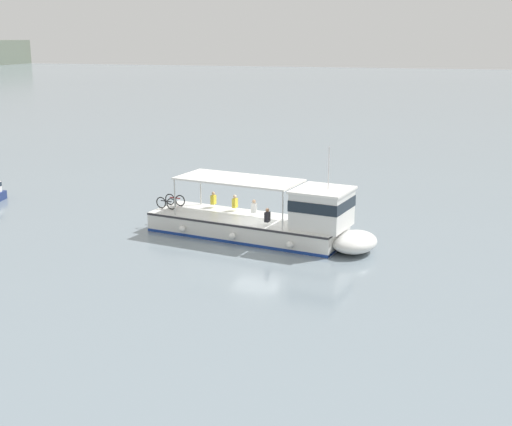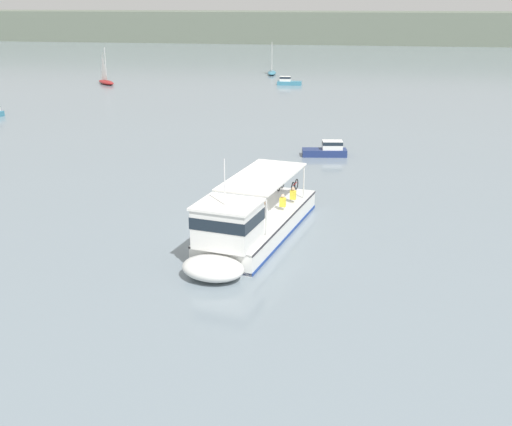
{
  "view_description": "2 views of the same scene",
  "coord_description": "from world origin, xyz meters",
  "px_view_note": "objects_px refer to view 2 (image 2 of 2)",
  "views": [
    {
      "loc": [
        -33.6,
        -9.76,
        10.72
      ],
      "look_at": [
        0.59,
        0.23,
        1.4
      ],
      "focal_mm": 47.97,
      "sensor_mm": 36.0,
      "label": 1
    },
    {
      "loc": [
        5.98,
        -30.46,
        12.16
      ],
      "look_at": [
        0.59,
        0.23,
        1.4
      ],
      "focal_mm": 43.59,
      "sensor_mm": 36.0,
      "label": 2
    }
  ],
  "objects_px": {
    "motorboat_off_bow": "(288,81)",
    "sailboat_horizon_west": "(272,71)",
    "motorboat_near_starboard": "(327,149)",
    "sailboat_far_left": "(106,81)",
    "ferry_main": "(249,226)"
  },
  "relations": [
    {
      "from": "sailboat_far_left",
      "to": "motorboat_near_starboard",
      "type": "relative_size",
      "value": 1.44
    },
    {
      "from": "sailboat_far_left",
      "to": "motorboat_off_bow",
      "type": "bearing_deg",
      "value": 8.11
    },
    {
      "from": "ferry_main",
      "to": "sailboat_horizon_west",
      "type": "relative_size",
      "value": 2.42
    },
    {
      "from": "ferry_main",
      "to": "sailboat_horizon_west",
      "type": "bearing_deg",
      "value": 97.69
    },
    {
      "from": "ferry_main",
      "to": "motorboat_near_starboard",
      "type": "distance_m",
      "value": 20.35
    },
    {
      "from": "sailboat_far_left",
      "to": "motorboat_off_bow",
      "type": "height_order",
      "value": "sailboat_far_left"
    },
    {
      "from": "sailboat_far_left",
      "to": "motorboat_near_starboard",
      "type": "bearing_deg",
      "value": -47.88
    },
    {
      "from": "sailboat_far_left",
      "to": "motorboat_off_bow",
      "type": "xyz_separation_m",
      "value": [
        27.1,
        3.86,
        0.0
      ]
    },
    {
      "from": "motorboat_off_bow",
      "to": "sailboat_horizon_west",
      "type": "height_order",
      "value": "sailboat_horizon_west"
    },
    {
      "from": "ferry_main",
      "to": "motorboat_near_starboard",
      "type": "xyz_separation_m",
      "value": [
        2.75,
        20.15,
        -0.47
      ]
    },
    {
      "from": "motorboat_near_starboard",
      "to": "sailboat_horizon_west",
      "type": "xyz_separation_m",
      "value": [
        -13.09,
        56.43,
        -0.0
      ]
    },
    {
      "from": "sailboat_horizon_west",
      "to": "motorboat_near_starboard",
      "type": "bearing_deg",
      "value": -76.94
    },
    {
      "from": "motorboat_near_starboard",
      "to": "sailboat_horizon_west",
      "type": "bearing_deg",
      "value": 103.06
    },
    {
      "from": "sailboat_far_left",
      "to": "motorboat_near_starboard",
      "type": "distance_m",
      "value": 53.42
    },
    {
      "from": "sailboat_far_left",
      "to": "motorboat_off_bow",
      "type": "relative_size",
      "value": 1.48
    }
  ]
}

